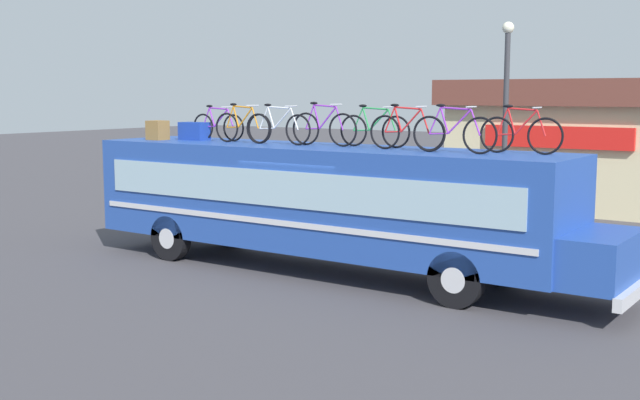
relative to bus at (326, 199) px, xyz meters
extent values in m
plane|color=#423F44|center=(-0.21, 0.00, -1.63)|extent=(120.00, 120.00, 0.00)
cube|color=#23479E|center=(-0.21, 0.00, 0.05)|extent=(11.41, 2.39, 2.22)
cube|color=#23479E|center=(6.01, 0.00, -0.61)|extent=(1.03, 2.20, 0.92)
cube|color=#99B7C6|center=(-0.21, -1.21, 0.33)|extent=(10.49, 0.04, 0.76)
cube|color=#99B7C6|center=(-0.21, 1.21, 0.33)|extent=(10.49, 0.04, 0.76)
cube|color=silver|center=(-0.21, -1.21, -0.40)|extent=(10.95, 0.03, 0.12)
cube|color=silver|center=(-0.21, 1.21, -0.40)|extent=(10.95, 0.03, 0.12)
cube|color=silver|center=(6.58, 0.00, -1.14)|extent=(0.16, 2.27, 0.24)
cylinder|color=black|center=(3.67, -1.05, -1.10)|extent=(1.07, 0.28, 1.07)
cylinder|color=silver|center=(3.67, -1.05, -1.10)|extent=(0.48, 0.30, 0.48)
cylinder|color=black|center=(3.67, 1.05, -1.10)|extent=(1.07, 0.28, 1.07)
cylinder|color=silver|center=(3.67, 1.05, -1.10)|extent=(0.48, 0.30, 0.48)
cylinder|color=black|center=(-3.75, -1.05, -1.10)|extent=(1.07, 0.28, 1.07)
cylinder|color=silver|center=(-3.75, -1.05, -1.10)|extent=(0.48, 0.30, 0.48)
cylinder|color=black|center=(-3.75, 1.05, -1.10)|extent=(1.07, 0.28, 1.07)
cylinder|color=silver|center=(-3.75, 1.05, -1.10)|extent=(0.48, 0.30, 0.48)
cube|color=olive|center=(-4.86, -0.33, 1.40)|extent=(0.45, 0.40, 0.48)
cube|color=#193899|center=(-4.08, 0.17, 1.38)|extent=(0.74, 0.41, 0.44)
torus|color=black|center=(-3.89, 0.29, 1.49)|extent=(0.65, 0.04, 0.65)
torus|color=black|center=(-2.90, 0.29, 1.49)|extent=(0.65, 0.04, 0.65)
cylinder|color=purple|center=(-3.59, 0.29, 1.73)|extent=(0.19, 0.04, 0.46)
cylinder|color=purple|center=(-3.30, 0.29, 1.72)|extent=(0.46, 0.04, 0.45)
cylinder|color=purple|center=(-3.38, 0.29, 1.94)|extent=(0.60, 0.04, 0.07)
cylinder|color=purple|center=(-3.70, 0.29, 1.50)|extent=(0.38, 0.03, 0.05)
cylinder|color=purple|center=(-3.78, 0.29, 1.72)|extent=(0.24, 0.03, 0.48)
cylinder|color=purple|center=(-2.99, 0.29, 1.71)|extent=(0.21, 0.03, 0.45)
cylinder|color=silver|center=(-3.08, 0.29, 1.98)|extent=(0.03, 0.44, 0.03)
ellipsoid|color=black|center=(-3.67, 0.29, 2.00)|extent=(0.20, 0.08, 0.06)
torus|color=black|center=(-2.80, -0.06, 1.51)|extent=(0.70, 0.04, 0.70)
torus|color=black|center=(-1.84, -0.06, 1.51)|extent=(0.70, 0.04, 0.70)
cylinder|color=orange|center=(-2.51, -0.06, 1.77)|extent=(0.19, 0.04, 0.50)
cylinder|color=orange|center=(-2.22, -0.06, 1.75)|extent=(0.45, 0.04, 0.48)
cylinder|color=orange|center=(-2.30, -0.06, 2.00)|extent=(0.58, 0.04, 0.07)
cylinder|color=orange|center=(-2.62, -0.06, 1.52)|extent=(0.37, 0.03, 0.05)
cylinder|color=orange|center=(-2.69, -0.06, 1.76)|extent=(0.24, 0.03, 0.52)
cylinder|color=orange|center=(-1.93, -0.06, 1.74)|extent=(0.20, 0.03, 0.48)
cylinder|color=silver|center=(-2.01, -0.06, 2.03)|extent=(0.03, 0.44, 0.03)
ellipsoid|color=black|center=(-2.59, -0.06, 2.05)|extent=(0.20, 0.08, 0.06)
torus|color=black|center=(-1.81, -0.05, 1.51)|extent=(0.69, 0.04, 0.69)
torus|color=black|center=(-0.71, -0.05, 1.51)|extent=(0.69, 0.04, 0.69)
cylinder|color=white|center=(-1.48, -0.05, 1.77)|extent=(0.21, 0.04, 0.49)
cylinder|color=white|center=(-1.15, -0.05, 1.75)|extent=(0.51, 0.04, 0.48)
cylinder|color=white|center=(-1.24, -0.05, 1.99)|extent=(0.66, 0.04, 0.07)
cylinder|color=white|center=(-1.60, -0.05, 1.52)|extent=(0.42, 0.03, 0.05)
cylinder|color=white|center=(-1.69, -0.05, 1.76)|extent=(0.27, 0.03, 0.51)
cylinder|color=white|center=(-0.81, -0.05, 1.74)|extent=(0.23, 0.03, 0.48)
cylinder|color=silver|center=(-0.91, -0.05, 2.03)|extent=(0.03, 0.44, 0.03)
ellipsoid|color=black|center=(-1.56, -0.05, 2.05)|extent=(0.20, 0.08, 0.06)
torus|color=black|center=(-0.63, 0.13, 1.52)|extent=(0.73, 0.04, 0.73)
torus|color=black|center=(0.36, 0.13, 1.52)|extent=(0.73, 0.04, 0.73)
cylinder|color=purple|center=(-0.33, 0.13, 1.80)|extent=(0.19, 0.04, 0.52)
cylinder|color=purple|center=(-0.04, 0.13, 1.78)|extent=(0.46, 0.04, 0.50)
cylinder|color=purple|center=(-0.12, 0.13, 2.04)|extent=(0.59, 0.04, 0.07)
cylinder|color=purple|center=(-0.44, 0.13, 1.53)|extent=(0.38, 0.03, 0.05)
cylinder|color=purple|center=(-0.52, 0.13, 1.79)|extent=(0.24, 0.03, 0.54)
cylinder|color=purple|center=(0.27, 0.13, 1.77)|extent=(0.21, 0.03, 0.51)
cylinder|color=silver|center=(0.18, 0.13, 2.07)|extent=(0.03, 0.44, 0.03)
ellipsoid|color=black|center=(-0.41, 0.13, 2.09)|extent=(0.20, 0.08, 0.06)
torus|color=black|center=(0.46, 0.41, 1.50)|extent=(0.69, 0.04, 0.69)
torus|color=black|center=(1.52, 0.41, 1.50)|extent=(0.69, 0.04, 0.69)
cylinder|color=green|center=(0.78, 0.41, 1.76)|extent=(0.20, 0.04, 0.49)
cylinder|color=green|center=(1.09, 0.41, 1.75)|extent=(0.49, 0.04, 0.47)
cylinder|color=green|center=(1.01, 0.41, 1.99)|extent=(0.64, 0.04, 0.07)
cylinder|color=green|center=(0.66, 0.41, 1.51)|extent=(0.40, 0.03, 0.05)
cylinder|color=green|center=(0.57, 0.41, 1.75)|extent=(0.26, 0.03, 0.51)
cylinder|color=green|center=(1.42, 0.41, 1.74)|extent=(0.22, 0.03, 0.48)
cylinder|color=silver|center=(1.33, 0.41, 2.02)|extent=(0.03, 0.44, 0.03)
ellipsoid|color=black|center=(0.69, 0.41, 2.04)|extent=(0.20, 0.08, 0.06)
torus|color=black|center=(1.48, 0.02, 1.51)|extent=(0.71, 0.04, 0.71)
torus|color=black|center=(2.50, 0.02, 1.51)|extent=(0.71, 0.04, 0.71)
cylinder|color=red|center=(1.79, 0.02, 1.78)|extent=(0.20, 0.04, 0.51)
cylinder|color=red|center=(2.09, 0.02, 1.77)|extent=(0.47, 0.04, 0.49)
cylinder|color=red|center=(2.01, 0.02, 2.01)|extent=(0.61, 0.04, 0.07)
cylinder|color=red|center=(1.68, 0.02, 1.52)|extent=(0.39, 0.03, 0.05)
cylinder|color=red|center=(1.59, 0.02, 1.77)|extent=(0.25, 0.03, 0.53)
cylinder|color=red|center=(2.41, 0.02, 1.76)|extent=(0.21, 0.03, 0.49)
cylinder|color=silver|center=(2.32, 0.02, 2.05)|extent=(0.03, 0.44, 0.03)
ellipsoid|color=black|center=(1.71, 0.02, 2.07)|extent=(0.20, 0.08, 0.06)
torus|color=black|center=(2.61, -0.18, 1.52)|extent=(0.72, 0.04, 0.72)
torus|color=black|center=(3.68, -0.18, 1.52)|extent=(0.72, 0.04, 0.72)
cylinder|color=purple|center=(2.93, -0.18, 1.79)|extent=(0.21, 0.04, 0.51)
cylinder|color=purple|center=(3.25, -0.18, 1.77)|extent=(0.50, 0.04, 0.49)
cylinder|color=purple|center=(3.16, -0.18, 2.02)|extent=(0.64, 0.04, 0.07)
cylinder|color=purple|center=(2.81, -0.18, 1.53)|extent=(0.41, 0.03, 0.05)
cylinder|color=purple|center=(2.72, -0.18, 1.78)|extent=(0.26, 0.03, 0.53)
cylinder|color=purple|center=(3.58, -0.18, 1.76)|extent=(0.22, 0.03, 0.50)
cylinder|color=silver|center=(3.48, -0.18, 2.05)|extent=(0.03, 0.44, 0.03)
ellipsoid|color=black|center=(2.84, -0.18, 2.08)|extent=(0.20, 0.08, 0.06)
torus|color=black|center=(3.78, 0.40, 1.51)|extent=(0.71, 0.04, 0.71)
torus|color=black|center=(4.74, 0.40, 1.51)|extent=(0.71, 0.04, 0.71)
cylinder|color=red|center=(4.06, 0.40, 1.78)|extent=(0.19, 0.04, 0.50)
cylinder|color=red|center=(4.35, 0.40, 1.76)|extent=(0.45, 0.04, 0.48)
cylinder|color=red|center=(4.28, 0.40, 2.01)|extent=(0.58, 0.04, 0.07)
cylinder|color=red|center=(3.96, 0.40, 1.52)|extent=(0.37, 0.03, 0.05)
cylinder|color=red|center=(3.88, 0.40, 1.77)|extent=(0.24, 0.03, 0.52)
cylinder|color=red|center=(4.65, 0.40, 1.75)|extent=(0.20, 0.03, 0.49)
cylinder|color=silver|center=(4.56, 0.40, 2.04)|extent=(0.03, 0.44, 0.03)
ellipsoid|color=black|center=(3.99, 0.40, 2.07)|extent=(0.20, 0.08, 0.06)
cube|color=beige|center=(1.37, 15.88, 0.14)|extent=(8.05, 9.46, 3.54)
cube|color=brown|center=(1.37, 15.88, 2.34)|extent=(8.69, 10.22, 0.86)
cube|color=red|center=(1.37, 11.05, 0.91)|extent=(4.83, 0.16, 0.70)
cylinder|color=#38383D|center=(1.95, 5.31, 1.12)|extent=(0.14, 0.14, 5.50)
sphere|color=#F2EDCC|center=(1.95, 5.31, 3.96)|extent=(0.30, 0.30, 0.30)
camera|label=1|loc=(9.92, -14.35, 2.31)|focal=44.98mm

